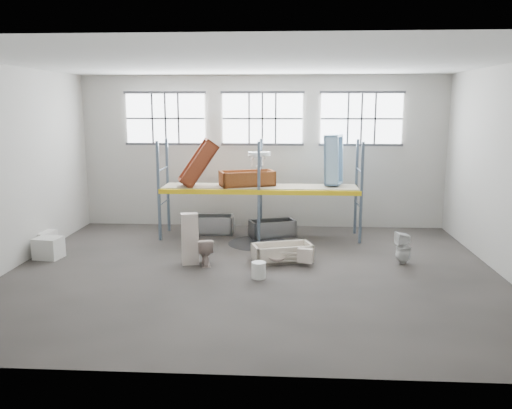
# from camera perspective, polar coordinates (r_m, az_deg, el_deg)

# --- Properties ---
(floor) EXTENTS (12.00, 10.00, 0.10)m
(floor) POSITION_cam_1_polar(r_m,az_deg,el_deg) (12.94, -0.41, -7.57)
(floor) COLOR #49433E
(floor) RESTS_ON ground
(ceiling) EXTENTS (12.00, 10.00, 0.10)m
(ceiling) POSITION_cam_1_polar(r_m,az_deg,el_deg) (12.32, -0.44, 15.55)
(ceiling) COLOR silver
(ceiling) RESTS_ON ground
(wall_back) EXTENTS (12.00, 0.10, 5.00)m
(wall_back) POSITION_cam_1_polar(r_m,az_deg,el_deg) (17.39, 0.72, 5.76)
(wall_back) COLOR #ACA79E
(wall_back) RESTS_ON ground
(wall_front) EXTENTS (12.00, 0.10, 5.00)m
(wall_front) POSITION_cam_1_polar(r_m,az_deg,el_deg) (7.41, -3.08, -1.14)
(wall_front) COLOR beige
(wall_front) RESTS_ON ground
(wall_left) EXTENTS (0.10, 10.00, 5.00)m
(wall_left) POSITION_cam_1_polar(r_m,az_deg,el_deg) (14.14, -25.74, 3.52)
(wall_left) COLOR #B5B1A7
(wall_left) RESTS_ON ground
(window_left) EXTENTS (2.60, 0.04, 1.60)m
(window_left) POSITION_cam_1_polar(r_m,az_deg,el_deg) (17.67, -9.86, 9.26)
(window_left) COLOR white
(window_left) RESTS_ON wall_back
(window_mid) EXTENTS (2.60, 0.04, 1.60)m
(window_mid) POSITION_cam_1_polar(r_m,az_deg,el_deg) (17.22, 0.71, 9.38)
(window_mid) COLOR white
(window_mid) RESTS_ON wall_back
(window_right) EXTENTS (2.60, 0.04, 1.60)m
(window_right) POSITION_cam_1_polar(r_m,az_deg,el_deg) (17.36, 11.46, 9.18)
(window_right) COLOR white
(window_right) RESTS_ON wall_back
(rack_upright_la) EXTENTS (0.08, 0.08, 3.00)m
(rack_upright_la) POSITION_cam_1_polar(r_m,az_deg,el_deg) (15.84, -10.59, 1.43)
(rack_upright_la) COLOR slate
(rack_upright_la) RESTS_ON floor
(rack_upright_lb) EXTENTS (0.08, 0.08, 3.00)m
(rack_upright_lb) POSITION_cam_1_polar(r_m,az_deg,el_deg) (16.99, -9.62, 2.09)
(rack_upright_lb) COLOR slate
(rack_upright_lb) RESTS_ON floor
(rack_upright_ma) EXTENTS (0.08, 0.08, 3.00)m
(rack_upright_ma) POSITION_cam_1_polar(r_m,az_deg,el_deg) (15.39, 0.32, 1.34)
(rack_upright_ma) COLOR slate
(rack_upright_ma) RESTS_ON floor
(rack_upright_mb) EXTENTS (0.08, 0.08, 3.00)m
(rack_upright_mb) POSITION_cam_1_polar(r_m,az_deg,el_deg) (16.57, 0.55, 2.03)
(rack_upright_mb) COLOR slate
(rack_upright_mb) RESTS_ON floor
(rack_upright_ra) EXTENTS (0.08, 0.08, 3.00)m
(rack_upright_ra) POSITION_cam_1_polar(r_m,az_deg,el_deg) (15.51, 11.45, 1.21)
(rack_upright_ra) COLOR slate
(rack_upright_ra) RESTS_ON floor
(rack_upright_rb) EXTENTS (0.08, 0.08, 3.00)m
(rack_upright_rb) POSITION_cam_1_polar(r_m,az_deg,el_deg) (16.69, 10.90, 1.89)
(rack_upright_rb) COLOR slate
(rack_upright_rb) RESTS_ON floor
(rack_beam_front) EXTENTS (6.00, 0.10, 0.14)m
(rack_beam_front) POSITION_cam_1_polar(r_m,az_deg,el_deg) (15.39, 0.32, 1.34)
(rack_beam_front) COLOR yellow
(rack_beam_front) RESTS_ON floor
(rack_beam_back) EXTENTS (6.00, 0.10, 0.14)m
(rack_beam_back) POSITION_cam_1_polar(r_m,az_deg,el_deg) (16.57, 0.55, 2.03)
(rack_beam_back) COLOR yellow
(rack_beam_back) RESTS_ON floor
(shelf_deck) EXTENTS (5.90, 1.10, 0.03)m
(shelf_deck) POSITION_cam_1_polar(r_m,az_deg,el_deg) (15.96, 0.44, 1.98)
(shelf_deck) COLOR gray
(shelf_deck) RESTS_ON floor
(wet_patch) EXTENTS (1.80, 1.80, 0.00)m
(wet_patch) POSITION_cam_1_polar(r_m,az_deg,el_deg) (15.51, 0.27, -4.24)
(wet_patch) COLOR black
(wet_patch) RESTS_ON floor
(bathtub_beige) EXTENTS (1.67, 1.14, 0.45)m
(bathtub_beige) POSITION_cam_1_polar(r_m,az_deg,el_deg) (13.76, 2.88, -5.26)
(bathtub_beige) COLOR beige
(bathtub_beige) RESTS_ON floor
(cistern_spare) EXTENTS (0.42, 0.28, 0.36)m
(cistern_spare) POSITION_cam_1_polar(r_m,az_deg,el_deg) (13.33, 5.40, -5.58)
(cistern_spare) COLOR beige
(cistern_spare) RESTS_ON bathtub_beige
(sink_in_tub) EXTENTS (0.58, 0.58, 0.16)m
(sink_in_tub) POSITION_cam_1_polar(r_m,az_deg,el_deg) (13.41, 2.29, -5.98)
(sink_in_tub) COLOR beige
(sink_in_tub) RESTS_ON bathtub_beige
(toilet_beige) EXTENTS (0.53, 0.76, 0.71)m
(toilet_beige) POSITION_cam_1_polar(r_m,az_deg,el_deg) (13.45, -5.58, -5.11)
(toilet_beige) COLOR beige
(toilet_beige) RESTS_ON floor
(cistern_tall) EXTENTS (0.49, 0.38, 1.33)m
(cistern_tall) POSITION_cam_1_polar(r_m,az_deg,el_deg) (13.47, -7.25, -3.75)
(cistern_tall) COLOR beige
(cistern_tall) RESTS_ON floor
(toilet_white) EXTENTS (0.44, 0.44, 0.84)m
(toilet_white) POSITION_cam_1_polar(r_m,az_deg,el_deg) (13.97, 15.81, -4.60)
(toilet_white) COLOR white
(toilet_white) RESTS_ON floor
(steel_tub_left) EXTENTS (1.57, 0.74, 0.57)m
(steel_tub_left) POSITION_cam_1_polar(r_m,az_deg,el_deg) (16.72, -5.17, -2.17)
(steel_tub_left) COLOR #ACB0B4
(steel_tub_left) RESTS_ON floor
(steel_tub_right) EXTENTS (1.52, 1.09, 0.51)m
(steel_tub_right) POSITION_cam_1_polar(r_m,az_deg,el_deg) (16.30, 1.80, -2.60)
(steel_tub_right) COLOR #989B9E
(steel_tub_right) RESTS_ON floor
(rust_tub_flat) EXTENTS (1.80, 1.26, 0.46)m
(rust_tub_flat) POSITION_cam_1_polar(r_m,az_deg,el_deg) (16.00, -0.98, 2.87)
(rust_tub_flat) COLOR brown
(rust_tub_flat) RESTS_ON shelf_deck
(rust_tub_tilted) EXTENTS (1.39, 1.03, 1.51)m
(rust_tub_tilted) POSITION_cam_1_polar(r_m,az_deg,el_deg) (15.99, -6.33, 4.51)
(rust_tub_tilted) COLOR maroon
(rust_tub_tilted) RESTS_ON shelf_deck
(sink_on_shelf) EXTENTS (0.82, 0.73, 0.61)m
(sink_on_shelf) POSITION_cam_1_polar(r_m,az_deg,el_deg) (15.76, 0.36, 3.76)
(sink_on_shelf) COLOR white
(sink_on_shelf) RESTS_ON rust_tub_flat
(blue_tub_upright) EXTENTS (0.68, 0.83, 1.53)m
(blue_tub_upright) POSITION_cam_1_polar(r_m,az_deg,el_deg) (16.10, 8.49, 4.86)
(blue_tub_upright) COLOR #85ACCF
(blue_tub_upright) RESTS_ON shelf_deck
(bucket) EXTENTS (0.44, 0.44, 0.39)m
(bucket) POSITION_cam_1_polar(r_m,az_deg,el_deg) (12.41, 0.29, -7.19)
(bucket) COLOR silver
(bucket) RESTS_ON floor
(carton_near) EXTENTS (0.73, 0.65, 0.57)m
(carton_near) POSITION_cam_1_polar(r_m,az_deg,el_deg) (15.02, -21.74, -4.43)
(carton_near) COLOR beige
(carton_near) RESTS_ON floor
(carton_far) EXTENTS (0.78, 0.78, 0.55)m
(carton_far) POSITION_cam_1_polar(r_m,az_deg,el_deg) (15.89, -22.46, -3.69)
(carton_far) COLOR silver
(carton_far) RESTS_ON floor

